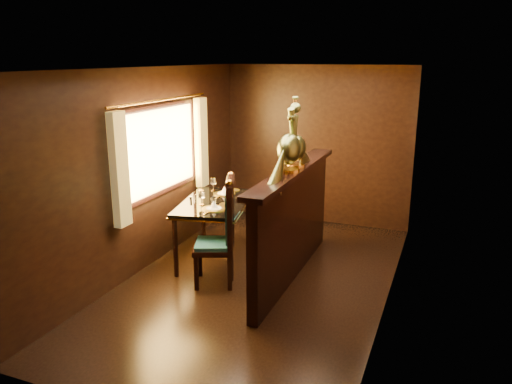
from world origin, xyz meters
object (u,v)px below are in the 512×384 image
chair_left (224,228)px  peacock_left (289,135)px  dining_table (215,206)px  peacock_right (296,137)px  chair_right (280,209)px

chair_left → peacock_left: 1.32m
chair_left → peacock_left: bearing=0.2°
peacock_left → chair_left: bearing=-158.1°
dining_table → peacock_left: (1.11, -0.34, 1.04)m
dining_table → peacock_right: 1.48m
chair_right → chair_left: bearing=-94.9°
dining_table → peacock_left: 1.56m
chair_right → peacock_right: bearing=-48.2°
chair_left → peacock_right: 1.36m
chair_right → peacock_left: (0.41, -0.89, 1.15)m
chair_right → dining_table: bearing=-133.1°
chair_left → peacock_right: peacock_right is taller
dining_table → chair_left: size_ratio=1.14×
dining_table → peacock_left: bearing=-28.5°
dining_table → chair_right: (0.70, 0.55, -0.11)m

